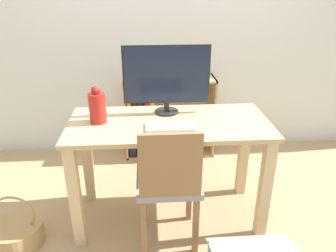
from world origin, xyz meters
The scene contains 9 objects.
ground_plane centered at (0.00, 0.00, 0.00)m, with size 10.00×10.00×0.00m, color tan.
wall_back centered at (0.00, 1.15, 1.30)m, with size 8.00×0.05×2.60m.
desk centered at (0.00, 0.00, 0.61)m, with size 1.33×0.61×0.76m.
monitor centered at (-0.01, 0.17, 1.02)m, with size 0.59×0.16×0.47m.
keyboard centered at (0.00, -0.09, 0.77)m, with size 0.31×0.14×0.02m.
vase centered at (-0.46, 0.02, 0.87)m, with size 0.11×0.11×0.25m.
chair centered at (-0.02, -0.28, 0.48)m, with size 0.40×0.40×0.87m.
bookshelf centered at (-0.08, 0.97, 0.35)m, with size 0.86×0.28×0.78m.
basket centered at (-1.03, -0.22, 0.09)m, with size 0.34×0.34×0.38m.
Camera 1 is at (-0.14, -1.98, 1.62)m, focal length 35.00 mm.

